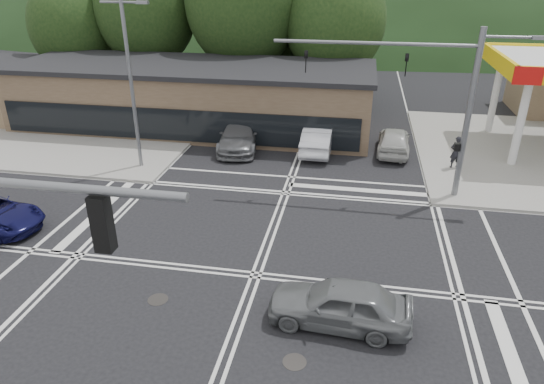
% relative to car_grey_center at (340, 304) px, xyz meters
% --- Properties ---
extents(ground, '(120.00, 120.00, 0.00)m').
position_rel_car_grey_center_xyz_m(ground, '(-3.14, 2.08, -0.77)').
color(ground, black).
rests_on(ground, ground).
extents(sidewalk_nw, '(16.00, 16.00, 0.15)m').
position_rel_car_grey_center_xyz_m(sidewalk_nw, '(-18.14, 17.08, -0.69)').
color(sidewalk_nw, gray).
rests_on(sidewalk_nw, ground).
extents(commercial_row, '(24.00, 8.00, 4.00)m').
position_rel_car_grey_center_xyz_m(commercial_row, '(-11.14, 19.08, 1.23)').
color(commercial_row, brown).
rests_on(commercial_row, ground).
extents(hill_north, '(252.00, 126.00, 140.00)m').
position_rel_car_grey_center_xyz_m(hill_north, '(-3.14, 92.08, -0.77)').
color(hill_north, black).
rests_on(hill_north, ground).
extents(tree_n_a, '(8.00, 8.00, 11.75)m').
position_rel_car_grey_center_xyz_m(tree_n_a, '(-17.14, 26.08, 6.37)').
color(tree_n_a, '#382619').
rests_on(tree_n_a, ground).
extents(tree_n_b, '(9.00, 9.00, 12.98)m').
position_rel_car_grey_center_xyz_m(tree_n_b, '(-9.14, 26.08, 7.03)').
color(tree_n_b, '#382619').
rests_on(tree_n_b, ground).
extents(tree_n_c, '(7.60, 7.60, 10.87)m').
position_rel_car_grey_center_xyz_m(tree_n_c, '(-2.14, 26.08, 5.72)').
color(tree_n_c, '#382619').
rests_on(tree_n_c, ground).
extents(tree_n_d, '(6.80, 6.80, 9.76)m').
position_rel_car_grey_center_xyz_m(tree_n_d, '(-23.14, 25.08, 5.07)').
color(tree_n_d, '#382619').
rests_on(tree_n_d, ground).
extents(tree_n_e, '(8.40, 8.40, 11.98)m').
position_rel_car_grey_center_xyz_m(tree_n_e, '(-5.14, 30.08, 6.38)').
color(tree_n_e, '#382619').
rests_on(tree_n_e, ground).
extents(streetlight_nw, '(2.50, 0.25, 9.00)m').
position_rel_car_grey_center_xyz_m(streetlight_nw, '(-11.58, 11.08, 4.28)').
color(streetlight_nw, slate).
rests_on(streetlight_nw, ground).
extents(signal_mast_ne, '(11.65, 0.30, 8.00)m').
position_rel_car_grey_center_xyz_m(signal_mast_ne, '(3.80, 10.28, 4.31)').
color(signal_mast_ne, slate).
rests_on(signal_mast_ne, ground).
extents(car_grey_center, '(4.60, 2.08, 1.53)m').
position_rel_car_grey_center_xyz_m(car_grey_center, '(0.00, 0.00, 0.00)').
color(car_grey_center, slate).
rests_on(car_grey_center, ground).
extents(car_queue_a, '(1.80, 4.95, 1.62)m').
position_rel_car_grey_center_xyz_m(car_queue_a, '(-2.14, 15.50, 0.04)').
color(car_queue_a, silver).
rests_on(car_queue_a, ground).
extents(car_queue_b, '(2.12, 4.69, 1.56)m').
position_rel_car_grey_center_xyz_m(car_queue_b, '(2.36, 16.08, 0.02)').
color(car_queue_b, '#B6B7B2').
rests_on(car_queue_b, ground).
extents(car_northbound, '(2.95, 5.87, 1.64)m').
position_rel_car_grey_center_xyz_m(car_northbound, '(-6.99, 15.27, 0.05)').
color(car_northbound, slate).
rests_on(car_northbound, ground).
extents(pedestrian, '(0.74, 0.57, 1.80)m').
position_rel_car_grey_center_xyz_m(pedestrian, '(5.56, 13.91, 0.28)').
color(pedestrian, black).
rests_on(pedestrian, sidewalk_ne).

